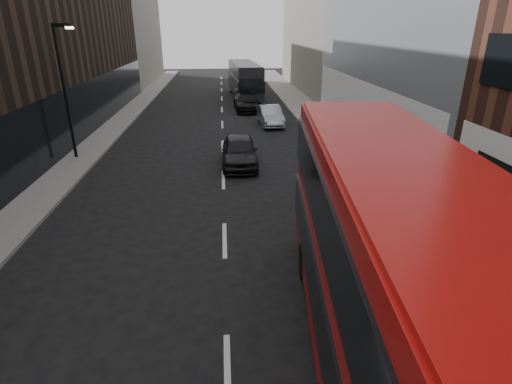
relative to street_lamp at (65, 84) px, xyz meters
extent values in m
cube|color=slate|center=(15.72, 7.00, -4.11)|extent=(3.00, 80.00, 0.15)
cube|color=slate|center=(0.22, 7.00, -4.11)|extent=(2.00, 80.00, 0.15)
cube|color=silver|center=(17.37, 3.00, -2.28)|extent=(0.35, 21.00, 3.80)
cube|color=slate|center=(19.72, 26.00, 4.82)|extent=(5.00, 24.00, 18.00)
cube|color=black|center=(-3.28, 12.00, 2.82)|extent=(5.00, 24.00, 14.00)
cube|color=slate|center=(-3.28, 34.00, 2.32)|extent=(5.00, 20.00, 13.00)
cylinder|color=black|center=(-0.08, 0.00, -0.53)|extent=(0.16, 0.16, 7.00)
cube|color=black|center=(0.32, 0.00, 2.87)|extent=(0.90, 0.15, 0.18)
cube|color=#FFF2CC|center=(0.72, 0.00, 2.75)|extent=(0.35, 0.22, 0.12)
cube|color=#AA0D0A|center=(11.42, -16.45, -1.55)|extent=(4.02, 12.30, 4.39)
cube|color=black|center=(11.42, -16.45, -2.26)|extent=(4.15, 12.36, 1.21)
cube|color=black|center=(11.42, -16.45, -0.39)|extent=(4.15, 12.36, 1.21)
cube|color=black|center=(12.07, -10.42, -2.10)|extent=(2.33, 0.33, 1.54)
cube|color=#AA0D0A|center=(11.42, -16.45, 0.68)|extent=(3.86, 11.80, 0.12)
cylinder|color=black|center=(10.62, -12.47, -3.63)|extent=(0.45, 1.13, 1.10)
cylinder|color=black|center=(13.05, -12.74, -3.63)|extent=(0.45, 1.13, 1.10)
cube|color=black|center=(10.69, 20.71, -2.29)|extent=(3.13, 10.81, 3.01)
cube|color=black|center=(10.69, 20.71, -2.48)|extent=(3.25, 10.87, 1.07)
cube|color=black|center=(11.05, 15.35, -2.34)|extent=(2.06, 0.22, 1.36)
cube|color=black|center=(10.33, 26.06, -2.34)|extent=(2.06, 0.22, 1.36)
cube|color=black|center=(10.69, 20.71, -0.75)|extent=(3.01, 10.38, 0.12)
cylinder|color=black|center=(9.40, 24.04, -3.70)|extent=(0.36, 0.99, 0.97)
cylinder|color=black|center=(11.52, 24.18, -3.70)|extent=(0.36, 0.99, 0.97)
cylinder|color=black|center=(9.86, 17.23, -3.70)|extent=(0.36, 0.99, 0.97)
cylinder|color=black|center=(11.98, 17.37, -3.70)|extent=(0.36, 0.99, 0.97)
imported|color=black|center=(9.12, -1.73, -3.39)|extent=(1.92, 4.67, 1.58)
imported|color=#9CA0A5|center=(11.89, 7.62, -3.46)|extent=(1.78, 4.45, 1.44)
imported|color=black|center=(10.41, 13.48, -3.45)|extent=(2.22, 5.11, 1.46)
camera|label=1|loc=(8.30, -22.45, 2.83)|focal=28.00mm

